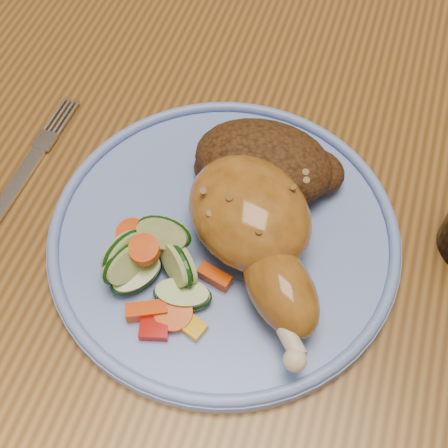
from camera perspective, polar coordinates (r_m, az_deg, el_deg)
name	(u,v)px	position (r m, az deg, el deg)	size (l,w,h in m)	color
ground	(257,383)	(1.29, 3.07, -14.28)	(4.00, 4.00, 0.00)	#53361C
dining_table	(284,186)	(0.70, 5.55, 3.51)	(0.90, 1.40, 0.75)	brown
plate	(224,237)	(0.55, 0.00, -1.19)	(0.31, 0.31, 0.01)	#6884D3
plate_rim	(224,230)	(0.54, 0.00, -0.57)	(0.31, 0.31, 0.01)	#6884D3
chicken_leg	(257,230)	(0.51, 3.00, -0.54)	(0.17, 0.19, 0.06)	#9E6421
rice_pilaf	(266,164)	(0.56, 3.90, 5.47)	(0.14, 0.09, 0.05)	#422610
vegetable_pile	(151,266)	(0.51, -6.65, -3.82)	(0.11, 0.10, 0.05)	#A50A05
fork	(23,175)	(0.62, -17.93, 4.30)	(0.02, 0.17, 0.00)	silver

